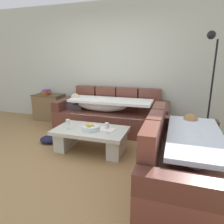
{
  "coord_description": "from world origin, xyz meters",
  "views": [
    {
      "loc": [
        1.53,
        -2.35,
        1.51
      ],
      "look_at": [
        0.43,
        1.07,
        0.55
      ],
      "focal_mm": 32.3,
      "sensor_mm": 36.0,
      "label": 1
    }
  ],
  "objects_px": {
    "couch_along_wall": "(110,115)",
    "book_stack_on_cabinet": "(46,92)",
    "wine_glass_near_right": "(107,126)",
    "side_cabinet": "(49,107)",
    "coffee_table": "(91,137)",
    "couch_near_window": "(184,160)",
    "fruit_bowl": "(91,128)",
    "wine_glass_near_left": "(68,122)",
    "open_magazine": "(106,129)",
    "crumpled_garment": "(51,139)",
    "floor_lamp": "(209,81)"
  },
  "relations": [
    {
      "from": "couch_along_wall",
      "to": "floor_lamp",
      "type": "bearing_deg",
      "value": -2.0
    },
    {
      "from": "floor_lamp",
      "to": "fruit_bowl",
      "type": "bearing_deg",
      "value": -149.54
    },
    {
      "from": "couch_near_window",
      "to": "wine_glass_near_right",
      "type": "height_order",
      "value": "couch_near_window"
    },
    {
      "from": "floor_lamp",
      "to": "coffee_table",
      "type": "bearing_deg",
      "value": -150.9
    },
    {
      "from": "wine_glass_near_right",
      "to": "side_cabinet",
      "type": "relative_size",
      "value": 0.23
    },
    {
      "from": "couch_along_wall",
      "to": "wine_glass_near_right",
      "type": "bearing_deg",
      "value": -74.03
    },
    {
      "from": "open_magazine",
      "to": "book_stack_on_cabinet",
      "type": "height_order",
      "value": "book_stack_on_cabinet"
    },
    {
      "from": "floor_lamp",
      "to": "crumpled_garment",
      "type": "bearing_deg",
      "value": -160.78
    },
    {
      "from": "coffee_table",
      "to": "side_cabinet",
      "type": "relative_size",
      "value": 1.67
    },
    {
      "from": "floor_lamp",
      "to": "book_stack_on_cabinet",
      "type": "bearing_deg",
      "value": 175.4
    },
    {
      "from": "fruit_bowl",
      "to": "book_stack_on_cabinet",
      "type": "xyz_separation_m",
      "value": [
        -1.78,
        1.36,
        0.28
      ]
    },
    {
      "from": "coffee_table",
      "to": "wine_glass_near_left",
      "type": "height_order",
      "value": "wine_glass_near_left"
    },
    {
      "from": "coffee_table",
      "to": "open_magazine",
      "type": "distance_m",
      "value": 0.3
    },
    {
      "from": "fruit_bowl",
      "to": "wine_glass_near_right",
      "type": "height_order",
      "value": "wine_glass_near_right"
    },
    {
      "from": "open_magazine",
      "to": "fruit_bowl",
      "type": "bearing_deg",
      "value": -149.38
    },
    {
      "from": "couch_near_window",
      "to": "floor_lamp",
      "type": "distance_m",
      "value": 1.8
    },
    {
      "from": "coffee_table",
      "to": "book_stack_on_cabinet",
      "type": "xyz_separation_m",
      "value": [
        -1.76,
        1.32,
        0.46
      ]
    },
    {
      "from": "couch_along_wall",
      "to": "book_stack_on_cabinet",
      "type": "xyz_separation_m",
      "value": [
        -1.74,
        0.23,
        0.37
      ]
    },
    {
      "from": "fruit_bowl",
      "to": "coffee_table",
      "type": "bearing_deg",
      "value": 113.08
    },
    {
      "from": "couch_near_window",
      "to": "side_cabinet",
      "type": "height_order",
      "value": "couch_near_window"
    },
    {
      "from": "couch_near_window",
      "to": "coffee_table",
      "type": "distance_m",
      "value": 1.55
    },
    {
      "from": "open_magazine",
      "to": "coffee_table",
      "type": "bearing_deg",
      "value": -160.62
    },
    {
      "from": "couch_along_wall",
      "to": "side_cabinet",
      "type": "distance_m",
      "value": 1.71
    },
    {
      "from": "couch_along_wall",
      "to": "wine_glass_near_left",
      "type": "bearing_deg",
      "value": -105.02
    },
    {
      "from": "coffee_table",
      "to": "open_magazine",
      "type": "xyz_separation_m",
      "value": [
        0.25,
        0.04,
        0.15
      ]
    },
    {
      "from": "couch_near_window",
      "to": "book_stack_on_cabinet",
      "type": "height_order",
      "value": "couch_near_window"
    },
    {
      "from": "couch_near_window",
      "to": "crumpled_garment",
      "type": "distance_m",
      "value": 2.4
    },
    {
      "from": "side_cabinet",
      "to": "book_stack_on_cabinet",
      "type": "xyz_separation_m",
      "value": [
        -0.05,
        -0.0,
        0.38
      ]
    },
    {
      "from": "wine_glass_near_right",
      "to": "coffee_table",
      "type": "bearing_deg",
      "value": 162.77
    },
    {
      "from": "couch_along_wall",
      "to": "book_stack_on_cabinet",
      "type": "relative_size",
      "value": 10.2
    },
    {
      "from": "floor_lamp",
      "to": "side_cabinet",
      "type": "bearing_deg",
      "value": 175.32
    },
    {
      "from": "couch_along_wall",
      "to": "fruit_bowl",
      "type": "distance_m",
      "value": 1.14
    },
    {
      "from": "couch_near_window",
      "to": "wine_glass_near_right",
      "type": "bearing_deg",
      "value": 68.11
    },
    {
      "from": "couch_along_wall",
      "to": "wine_glass_near_right",
      "type": "distance_m",
      "value": 1.25
    },
    {
      "from": "coffee_table",
      "to": "wine_glass_near_left",
      "type": "relative_size",
      "value": 7.23
    },
    {
      "from": "couch_near_window",
      "to": "open_magazine",
      "type": "xyz_separation_m",
      "value": [
        -1.19,
        0.6,
        0.05
      ]
    },
    {
      "from": "open_magazine",
      "to": "couch_along_wall",
      "type": "bearing_deg",
      "value": 114.22
    },
    {
      "from": "couch_near_window",
      "to": "book_stack_on_cabinet",
      "type": "bearing_deg",
      "value": 59.81
    },
    {
      "from": "fruit_bowl",
      "to": "wine_glass_near_left",
      "type": "xyz_separation_m",
      "value": [
        -0.37,
        -0.08,
        0.08
      ]
    },
    {
      "from": "crumpled_garment",
      "to": "fruit_bowl",
      "type": "bearing_deg",
      "value": -8.85
    },
    {
      "from": "fruit_bowl",
      "to": "book_stack_on_cabinet",
      "type": "bearing_deg",
      "value": 142.61
    },
    {
      "from": "couch_along_wall",
      "to": "wine_glass_near_right",
      "type": "height_order",
      "value": "couch_along_wall"
    },
    {
      "from": "open_magazine",
      "to": "side_cabinet",
      "type": "distance_m",
      "value": 2.34
    },
    {
      "from": "wine_glass_near_left",
      "to": "open_magazine",
      "type": "height_order",
      "value": "wine_glass_near_left"
    },
    {
      "from": "couch_along_wall",
      "to": "wine_glass_near_left",
      "type": "xyz_separation_m",
      "value": [
        -0.33,
        -1.21,
        0.17
      ]
    },
    {
      "from": "wine_glass_near_left",
      "to": "crumpled_garment",
      "type": "relative_size",
      "value": 0.42
    },
    {
      "from": "couch_near_window",
      "to": "crumpled_garment",
      "type": "height_order",
      "value": "couch_near_window"
    },
    {
      "from": "book_stack_on_cabinet",
      "to": "wine_glass_near_right",
      "type": "bearing_deg",
      "value": -34.19
    },
    {
      "from": "wine_glass_near_right",
      "to": "side_cabinet",
      "type": "height_order",
      "value": "side_cabinet"
    },
    {
      "from": "couch_near_window",
      "to": "open_magazine",
      "type": "distance_m",
      "value": 1.34
    }
  ]
}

